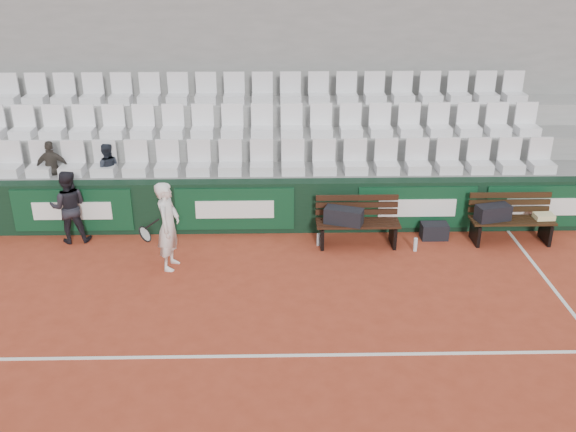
{
  "coord_description": "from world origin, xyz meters",
  "views": [
    {
      "loc": [
        0.56,
        -7.14,
        5.22
      ],
      "look_at": [
        0.76,
        2.4,
        1.0
      ],
      "focal_mm": 40.0,
      "sensor_mm": 36.0,
      "label": 1
    }
  ],
  "objects_px": {
    "ball_kid": "(69,207)",
    "spectator_c": "(105,147)",
    "sports_bag_right": "(493,213)",
    "water_bottle_far": "(415,245)",
    "bench_right": "(511,231)",
    "bench_left": "(357,234)",
    "sports_bag_ground": "(434,231)",
    "tennis_player": "(168,226)",
    "spectator_b": "(49,146)",
    "sports_bag_left": "(344,216)",
    "water_bottle_near": "(319,239)"
  },
  "relations": [
    {
      "from": "spectator_c",
      "to": "sports_bag_right",
      "type": "bearing_deg",
      "value": 160.64
    },
    {
      "from": "water_bottle_far",
      "to": "ball_kid",
      "type": "distance_m",
      "value": 6.29
    },
    {
      "from": "tennis_player",
      "to": "spectator_c",
      "type": "relative_size",
      "value": 1.47
    },
    {
      "from": "bench_right",
      "to": "sports_bag_left",
      "type": "relative_size",
      "value": 2.22
    },
    {
      "from": "sports_bag_right",
      "to": "ball_kid",
      "type": "relative_size",
      "value": 0.45
    },
    {
      "from": "bench_right",
      "to": "water_bottle_far",
      "type": "relative_size",
      "value": 6.04
    },
    {
      "from": "water_bottle_near",
      "to": "sports_bag_left",
      "type": "bearing_deg",
      "value": -4.04
    },
    {
      "from": "ball_kid",
      "to": "sports_bag_left",
      "type": "bearing_deg",
      "value": 167.57
    },
    {
      "from": "sports_bag_right",
      "to": "water_bottle_far",
      "type": "bearing_deg",
      "value": -167.31
    },
    {
      "from": "bench_left",
      "to": "sports_bag_ground",
      "type": "xyz_separation_m",
      "value": [
        1.47,
        0.24,
        -0.08
      ]
    },
    {
      "from": "sports_bag_left",
      "to": "bench_right",
      "type": "bearing_deg",
      "value": 2.0
    },
    {
      "from": "sports_bag_left",
      "to": "spectator_c",
      "type": "relative_size",
      "value": 0.65
    },
    {
      "from": "bench_right",
      "to": "sports_bag_left",
      "type": "height_order",
      "value": "sports_bag_left"
    },
    {
      "from": "water_bottle_near",
      "to": "tennis_player",
      "type": "xyz_separation_m",
      "value": [
        -2.56,
        -0.76,
        0.65
      ]
    },
    {
      "from": "sports_bag_left",
      "to": "sports_bag_ground",
      "type": "xyz_separation_m",
      "value": [
        1.73,
        0.28,
        -0.45
      ]
    },
    {
      "from": "water_bottle_near",
      "to": "spectator_c",
      "type": "height_order",
      "value": "spectator_c"
    },
    {
      "from": "spectator_c",
      "to": "spectator_b",
      "type": "bearing_deg",
      "value": -10.54
    },
    {
      "from": "sports_bag_right",
      "to": "spectator_b",
      "type": "xyz_separation_m",
      "value": [
        -8.18,
        1.11,
        0.96
      ]
    },
    {
      "from": "water_bottle_far",
      "to": "spectator_c",
      "type": "distance_m",
      "value": 6.05
    },
    {
      "from": "water_bottle_near",
      "to": "ball_kid",
      "type": "distance_m",
      "value": 4.56
    },
    {
      "from": "bench_right",
      "to": "spectator_c",
      "type": "distance_m",
      "value": 7.71
    },
    {
      "from": "bench_left",
      "to": "bench_right",
      "type": "relative_size",
      "value": 1.0
    },
    {
      "from": "bench_right",
      "to": "water_bottle_far",
      "type": "bearing_deg",
      "value": -169.56
    },
    {
      "from": "water_bottle_far",
      "to": "ball_kid",
      "type": "bearing_deg",
      "value": 175.0
    },
    {
      "from": "bench_right",
      "to": "spectator_c",
      "type": "relative_size",
      "value": 1.44
    },
    {
      "from": "water_bottle_near",
      "to": "ball_kid",
      "type": "height_order",
      "value": "ball_kid"
    },
    {
      "from": "sports_bag_right",
      "to": "tennis_player",
      "type": "height_order",
      "value": "tennis_player"
    },
    {
      "from": "sports_bag_right",
      "to": "spectator_c",
      "type": "relative_size",
      "value": 0.59
    },
    {
      "from": "spectator_b",
      "to": "bench_right",
      "type": "bearing_deg",
      "value": 165.22
    },
    {
      "from": "sports_bag_left",
      "to": "spectator_c",
      "type": "bearing_deg",
      "value": 164.77
    },
    {
      "from": "sports_bag_right",
      "to": "water_bottle_far",
      "type": "relative_size",
      "value": 2.47
    },
    {
      "from": "sports_bag_left",
      "to": "spectator_c",
      "type": "height_order",
      "value": "spectator_c"
    },
    {
      "from": "ball_kid",
      "to": "spectator_b",
      "type": "distance_m",
      "value": 1.34
    },
    {
      "from": "bench_right",
      "to": "water_bottle_near",
      "type": "height_order",
      "value": "bench_right"
    },
    {
      "from": "ball_kid",
      "to": "spectator_b",
      "type": "height_order",
      "value": "spectator_b"
    },
    {
      "from": "sports_bag_ground",
      "to": "spectator_c",
      "type": "distance_m",
      "value": 6.38
    },
    {
      "from": "ball_kid",
      "to": "sports_bag_right",
      "type": "bearing_deg",
      "value": 169.6
    },
    {
      "from": "sports_bag_left",
      "to": "sports_bag_right",
      "type": "relative_size",
      "value": 1.1
    },
    {
      "from": "ball_kid",
      "to": "spectator_c",
      "type": "distance_m",
      "value": 1.33
    },
    {
      "from": "bench_left",
      "to": "tennis_player",
      "type": "relative_size",
      "value": 0.98
    },
    {
      "from": "sports_bag_ground",
      "to": "water_bottle_far",
      "type": "bearing_deg",
      "value": -131.75
    },
    {
      "from": "sports_bag_ground",
      "to": "tennis_player",
      "type": "xyz_separation_m",
      "value": [
        -4.73,
        -1.01,
        0.62
      ]
    },
    {
      "from": "sports_bag_left",
      "to": "sports_bag_right",
      "type": "xyz_separation_m",
      "value": [
        2.72,
        0.1,
        -0.0
      ]
    },
    {
      "from": "bench_right",
      "to": "water_bottle_near",
      "type": "xyz_separation_m",
      "value": [
        -3.53,
        -0.08,
        -0.11
      ]
    },
    {
      "from": "bench_right",
      "to": "tennis_player",
      "type": "relative_size",
      "value": 0.98
    },
    {
      "from": "spectator_c",
      "to": "water_bottle_far",
      "type": "bearing_deg",
      "value": 155.37
    },
    {
      "from": "bench_left",
      "to": "spectator_b",
      "type": "xyz_separation_m",
      "value": [
        -5.73,
        1.16,
        1.32
      ]
    },
    {
      "from": "water_bottle_far",
      "to": "ball_kid",
      "type": "xyz_separation_m",
      "value": [
        -6.24,
        0.55,
        0.56
      ]
    },
    {
      "from": "tennis_player",
      "to": "water_bottle_far",
      "type": "bearing_deg",
      "value": 6.73
    },
    {
      "from": "water_bottle_far",
      "to": "spectator_b",
      "type": "distance_m",
      "value": 7.04
    }
  ]
}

